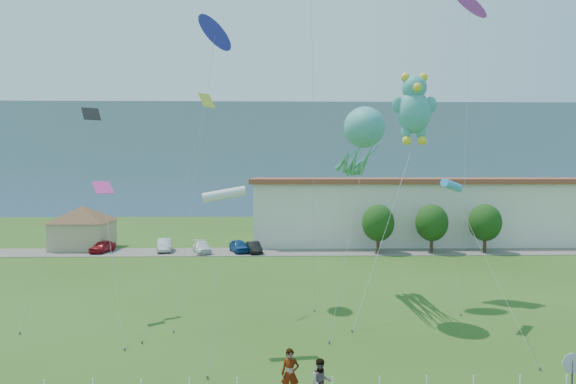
% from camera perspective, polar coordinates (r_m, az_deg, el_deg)
% --- Properties ---
extents(ground, '(160.00, 160.00, 0.00)m').
position_cam_1_polar(ground, '(24.30, 2.10, -19.76)').
color(ground, '#2C4C15').
rests_on(ground, ground).
extents(parking_strip, '(70.00, 6.00, 0.06)m').
position_cam_1_polar(parking_strip, '(58.20, -0.00, -6.66)').
color(parking_strip, '#59544C').
rests_on(parking_strip, ground).
extents(hill_ridge, '(160.00, 50.00, 25.00)m').
position_cam_1_polar(hill_ridge, '(142.52, -0.82, 3.70)').
color(hill_ridge, gray).
rests_on(hill_ridge, ground).
extents(pavilion, '(9.20, 9.20, 5.00)m').
position_cam_1_polar(pavilion, '(64.85, -21.82, -3.24)').
color(pavilion, tan).
rests_on(pavilion, ground).
extents(warehouse, '(61.00, 15.00, 8.20)m').
position_cam_1_polar(warehouse, '(72.06, 20.97, -1.80)').
color(warehouse, beige).
rests_on(warehouse, ground).
extents(stop_sign, '(0.80, 0.07, 2.50)m').
position_cam_1_polar(stop_sign, '(22.47, 29.03, -16.84)').
color(stop_sign, slate).
rests_on(stop_sign, ground).
extents(rope_fence, '(26.05, 0.05, 0.50)m').
position_cam_1_polar(rope_fence, '(23.00, 2.31, -20.40)').
color(rope_fence, white).
rests_on(rope_fence, ground).
extents(tree_near, '(3.60, 3.60, 5.47)m').
position_cam_1_polar(tree_near, '(57.89, 9.98, -3.39)').
color(tree_near, '#3F2B19').
rests_on(tree_near, ground).
extents(tree_mid, '(3.60, 3.60, 5.47)m').
position_cam_1_polar(tree_mid, '(59.36, 15.68, -3.30)').
color(tree_mid, '#3F2B19').
rests_on(tree_mid, ground).
extents(tree_far, '(3.60, 3.60, 5.47)m').
position_cam_1_polar(tree_far, '(61.39, 21.05, -3.19)').
color(tree_far, '#3F2B19').
rests_on(tree_far, ground).
extents(pedestrian_left, '(0.75, 0.52, 1.98)m').
position_cam_1_polar(pedestrian_left, '(21.60, 0.24, -19.54)').
color(pedestrian_left, gray).
rests_on(pedestrian_left, sidewalk).
extents(pedestrian_right, '(1.04, 0.90, 1.84)m').
position_cam_1_polar(pedestrian_right, '(21.03, 3.72, -20.38)').
color(pedestrian_right, gray).
rests_on(pedestrian_right, sidewalk).
extents(parked_car_red, '(2.28, 4.10, 1.32)m').
position_cam_1_polar(parked_car_red, '(61.27, -19.92, -5.70)').
color(parked_car_red, '#A5141D').
rests_on(parked_car_red, parking_strip).
extents(parked_car_silver, '(2.18, 4.44, 1.40)m').
position_cam_1_polar(parked_car_silver, '(59.94, -13.56, -5.76)').
color(parked_car_silver, silver).
rests_on(parked_car_silver, parking_strip).
extents(parked_car_white, '(2.73, 4.60, 1.25)m').
position_cam_1_polar(parked_car_white, '(58.13, -9.55, -6.05)').
color(parked_car_white, silver).
rests_on(parked_car_white, parking_strip).
extents(parked_car_blue, '(2.83, 4.35, 1.38)m').
position_cam_1_polar(parked_car_blue, '(57.99, -5.45, -5.99)').
color(parked_car_blue, navy).
rests_on(parked_car_blue, parking_strip).
extents(parked_car_black, '(2.15, 3.93, 1.23)m').
position_cam_1_polar(parked_car_black, '(57.35, -3.84, -6.15)').
color(parked_car_black, black).
rests_on(parked_car_black, parking_strip).
extents(octopus_kite, '(3.91, 12.18, 13.08)m').
position_cam_1_polar(octopus_kite, '(33.42, 8.01, 5.39)').
color(octopus_kite, teal).
rests_on(octopus_kite, ground).
extents(teddy_bear_kite, '(7.53, 10.05, 16.32)m').
position_cam_1_polar(teddy_bear_kite, '(39.15, 13.84, 9.17)').
color(teddy_bear_kite, teal).
rests_on(teddy_bear_kite, ground).
extents(small_kite_black, '(2.80, 6.46, 13.36)m').
position_cam_1_polar(small_kite_black, '(36.01, -21.76, 5.68)').
color(small_kite_black, black).
rests_on(small_kite_black, ground).
extents(small_kite_pink, '(3.80, 7.04, 8.54)m').
position_cam_1_polar(small_kite_pink, '(33.33, -19.68, -1.03)').
color(small_kite_pink, '#EA349B').
rests_on(small_kite_pink, ground).
extents(small_kite_cyan, '(1.84, 8.82, 8.72)m').
position_cam_1_polar(small_kite_cyan, '(32.23, 17.80, 0.57)').
color(small_kite_cyan, '#349DEB').
rests_on(small_kite_cyan, ground).
extents(small_kite_yellow, '(3.19, 8.13, 14.27)m').
position_cam_1_polar(small_kite_yellow, '(33.89, -9.78, 7.21)').
color(small_kite_yellow, yellow).
rests_on(small_kite_yellow, ground).
extents(small_kite_white, '(0.66, 5.26, 8.38)m').
position_cam_1_polar(small_kite_white, '(26.46, -7.13, -0.39)').
color(small_kite_white, white).
rests_on(small_kite_white, ground).
extents(small_kite_purple, '(3.50, 6.73, 22.12)m').
position_cam_1_polar(small_kite_purple, '(41.82, 19.52, 18.45)').
color(small_kite_purple, '#BA35D4').
rests_on(small_kite_purple, ground).
extents(small_kite_blue, '(2.41, 9.05, 19.67)m').
position_cam_1_polar(small_kite_blue, '(38.25, -8.21, 16.46)').
color(small_kite_blue, '#2A26DB').
rests_on(small_kite_blue, ground).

